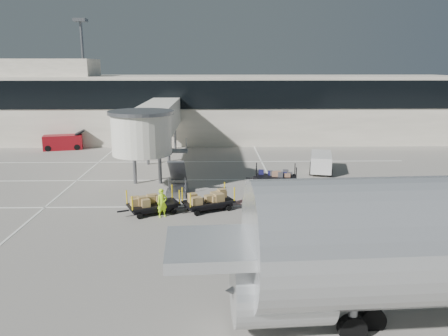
{
  "coord_description": "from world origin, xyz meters",
  "views": [
    {
      "loc": [
        1.35,
        -25.97,
        9.23
      ],
      "look_at": [
        2.04,
        4.78,
        2.0
      ],
      "focal_mm": 35.0,
      "sensor_mm": 36.0,
      "label": 1
    }
  ],
  "objects_px": {
    "ground_worker": "(162,203)",
    "minivan": "(321,161)",
    "belt_loader": "(63,142)",
    "suitcase_cart": "(275,177)",
    "baggage_tug": "(267,192)",
    "box_cart_far": "(153,204)",
    "box_cart_near": "(208,201)"
  },
  "relations": [
    {
      "from": "ground_worker",
      "to": "box_cart_near",
      "type": "bearing_deg",
      "value": -6.87
    },
    {
      "from": "suitcase_cart",
      "to": "ground_worker",
      "type": "distance_m",
      "value": 11.1
    },
    {
      "from": "suitcase_cart",
      "to": "belt_loader",
      "type": "relative_size",
      "value": 0.86
    },
    {
      "from": "suitcase_cart",
      "to": "box_cart_far",
      "type": "height_order",
      "value": "suitcase_cart"
    },
    {
      "from": "ground_worker",
      "to": "belt_loader",
      "type": "height_order",
      "value": "belt_loader"
    },
    {
      "from": "suitcase_cart",
      "to": "box_cart_far",
      "type": "relative_size",
      "value": 1.04
    },
    {
      "from": "minivan",
      "to": "belt_loader",
      "type": "height_order",
      "value": "belt_loader"
    },
    {
      "from": "ground_worker",
      "to": "belt_loader",
      "type": "bearing_deg",
      "value": 89.87
    },
    {
      "from": "baggage_tug",
      "to": "ground_worker",
      "type": "relative_size",
      "value": 1.54
    },
    {
      "from": "baggage_tug",
      "to": "box_cart_far",
      "type": "relative_size",
      "value": 0.72
    },
    {
      "from": "belt_loader",
      "to": "suitcase_cart",
      "type": "bearing_deg",
      "value": -48.28
    },
    {
      "from": "box_cart_far",
      "to": "belt_loader",
      "type": "relative_size",
      "value": 0.83
    },
    {
      "from": "baggage_tug",
      "to": "ground_worker",
      "type": "height_order",
      "value": "ground_worker"
    },
    {
      "from": "ground_worker",
      "to": "belt_loader",
      "type": "relative_size",
      "value": 0.39
    },
    {
      "from": "baggage_tug",
      "to": "minivan",
      "type": "height_order",
      "value": "baggage_tug"
    },
    {
      "from": "ground_worker",
      "to": "minivan",
      "type": "relative_size",
      "value": 0.4
    },
    {
      "from": "box_cart_far",
      "to": "minivan",
      "type": "distance_m",
      "value": 17.32
    },
    {
      "from": "box_cart_near",
      "to": "suitcase_cart",
      "type": "bearing_deg",
      "value": 25.71
    },
    {
      "from": "box_cart_near",
      "to": "belt_loader",
      "type": "bearing_deg",
      "value": 102.72
    },
    {
      "from": "box_cart_near",
      "to": "ground_worker",
      "type": "height_order",
      "value": "ground_worker"
    },
    {
      "from": "minivan",
      "to": "belt_loader",
      "type": "distance_m",
      "value": 28.76
    },
    {
      "from": "box_cart_near",
      "to": "minivan",
      "type": "xyz_separation_m",
      "value": [
        9.91,
        10.44,
        0.38
      ]
    },
    {
      "from": "box_cart_near",
      "to": "box_cart_far",
      "type": "distance_m",
      "value": 3.54
    },
    {
      "from": "ground_worker",
      "to": "minivan",
      "type": "bearing_deg",
      "value": 11.47
    },
    {
      "from": "minivan",
      "to": "ground_worker",
      "type": "bearing_deg",
      "value": -124.17
    },
    {
      "from": "suitcase_cart",
      "to": "ground_worker",
      "type": "bearing_deg",
      "value": -130.46
    },
    {
      "from": "baggage_tug",
      "to": "ground_worker",
      "type": "xyz_separation_m",
      "value": [
        -6.95,
        -3.37,
        0.3
      ]
    },
    {
      "from": "ground_worker",
      "to": "baggage_tug",
      "type": "bearing_deg",
      "value": -5.25
    },
    {
      "from": "baggage_tug",
      "to": "box_cart_near",
      "type": "distance_m",
      "value": 4.61
    },
    {
      "from": "box_cart_near",
      "to": "ground_worker",
      "type": "distance_m",
      "value": 3.13
    },
    {
      "from": "ground_worker",
      "to": "belt_loader",
      "type": "xyz_separation_m",
      "value": [
        -13.75,
        22.89,
        -0.09
      ]
    },
    {
      "from": "ground_worker",
      "to": "minivan",
      "type": "height_order",
      "value": "ground_worker"
    }
  ]
}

